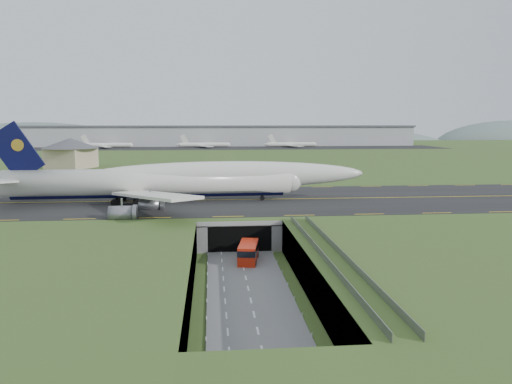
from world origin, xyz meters
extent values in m
plane|color=#364E1F|center=(0.00, 0.00, 0.00)|extent=(900.00, 900.00, 0.00)
cube|color=gray|center=(0.00, 0.00, 3.00)|extent=(800.00, 800.00, 6.00)
cube|color=slate|center=(0.00, -7.50, 0.10)|extent=(12.00, 75.00, 0.20)
cube|color=black|center=(0.00, 33.00, 6.09)|extent=(800.00, 44.00, 0.18)
cube|color=gray|center=(0.00, 19.00, 5.50)|extent=(16.00, 22.00, 1.00)
cube|color=gray|center=(-7.00, 19.00, 3.00)|extent=(2.00, 22.00, 6.00)
cube|color=gray|center=(7.00, 19.00, 3.00)|extent=(2.00, 22.00, 6.00)
cube|color=black|center=(0.00, 14.00, 2.50)|extent=(12.00, 12.00, 5.00)
cube|color=#A8A8A3|center=(0.00, 7.95, 5.60)|extent=(17.00, 0.50, 0.80)
cube|color=#A8A8A3|center=(11.00, -18.50, 5.80)|extent=(3.00, 53.00, 0.50)
cube|color=gray|center=(9.60, -18.50, 6.55)|extent=(0.06, 53.00, 1.00)
cube|color=gray|center=(12.40, -18.50, 6.55)|extent=(0.06, 53.00, 1.00)
cylinder|color=#A8A8A3|center=(11.00, -40.00, 2.80)|extent=(0.90, 0.90, 5.60)
cylinder|color=#A8A8A3|center=(11.00, -28.00, 2.80)|extent=(0.90, 0.90, 5.60)
cylinder|color=#A8A8A3|center=(11.00, -16.00, 2.80)|extent=(0.90, 0.90, 5.60)
cylinder|color=#A8A8A3|center=(11.00, -4.00, 2.80)|extent=(0.90, 0.90, 5.60)
cylinder|color=silver|center=(-18.87, 30.85, 10.87)|extent=(63.98, 7.74, 6.01)
sphere|color=silver|center=(13.04, 31.72, 10.87)|extent=(6.05, 6.05, 5.89)
ellipsoid|color=silver|center=(-1.64, 31.32, 12.23)|extent=(65.00, 7.28, 6.31)
ellipsoid|color=black|center=(12.10, 31.69, 11.63)|extent=(4.28, 2.74, 2.10)
cylinder|color=black|center=(-18.87, 30.85, 8.53)|extent=(60.69, 4.17, 2.52)
cube|color=silver|center=(-17.40, 45.92, 9.94)|extent=(19.18, 27.87, 2.53)
cube|color=silver|center=(-48.16, 37.10, 12.28)|extent=(8.39, 11.13, 0.96)
cube|color=silver|center=(-16.59, 15.89, 9.94)|extent=(20.32, 27.41, 2.53)
cube|color=silver|center=(-47.78, 23.02, 12.28)|extent=(8.77, 11.07, 0.96)
cube|color=black|center=(-47.50, 30.08, 17.92)|extent=(11.95, 0.89, 13.29)
cylinder|color=gold|center=(-47.03, 30.09, 19.32)|extent=(2.65, 0.73, 2.63)
cylinder|color=slate|center=(-18.43, 39.79, 7.02)|extent=(4.96, 3.23, 3.10)
cylinder|color=slate|center=(-23.14, 49.52, 7.02)|extent=(4.96, 3.23, 3.10)
cylinder|color=slate|center=(-17.95, 21.95, 7.02)|extent=(4.96, 3.23, 3.10)
cylinder|color=slate|center=(-22.12, 11.98, 7.02)|extent=(4.96, 3.23, 3.10)
cylinder|color=black|center=(6.65, 31.54, 6.70)|extent=(1.05, 0.50, 1.03)
cube|color=black|center=(-23.10, 30.74, 6.84)|extent=(5.81, 6.72, 1.31)
cube|color=red|center=(1.11, 1.41, 1.81)|extent=(4.27, 8.42, 3.21)
cube|color=black|center=(1.11, 1.41, 2.45)|extent=(4.35, 8.53, 1.07)
cube|color=black|center=(1.11, 1.41, 0.47)|extent=(3.97, 7.85, 0.54)
cylinder|color=black|center=(-0.70, -1.00, 0.59)|extent=(0.53, 1.01, 0.96)
cylinder|color=black|center=(0.17, 4.28, 0.59)|extent=(0.53, 1.01, 0.96)
cylinder|color=black|center=(2.05, -1.45, 0.59)|extent=(0.53, 1.01, 0.96)
cylinder|color=black|center=(2.92, 3.83, 0.59)|extent=(0.53, 1.01, 0.96)
cube|color=tan|center=(-60.63, 120.79, 10.00)|extent=(19.56, 19.56, 8.00)
cone|color=#4C4C51|center=(-60.63, 120.79, 16.00)|extent=(28.69, 28.69, 4.00)
cube|color=#B2B2B2|center=(0.00, 300.00, 13.50)|extent=(300.00, 22.00, 15.00)
cube|color=#4C4C51|center=(0.00, 300.00, 21.00)|extent=(302.00, 24.00, 1.20)
cube|color=black|center=(0.00, 270.00, 6.14)|extent=(320.00, 50.00, 0.08)
cylinder|color=silver|center=(-78.38, 275.00, 8.18)|extent=(34.00, 3.20, 3.20)
cylinder|color=silver|center=(-9.98, 275.00, 8.18)|extent=(34.00, 3.20, 3.20)
cylinder|color=silver|center=(52.66, 275.00, 8.18)|extent=(34.00, 3.20, 3.20)
ellipsoid|color=slate|center=(-180.00, 430.00, -4.00)|extent=(220.00, 77.00, 56.00)
ellipsoid|color=slate|center=(120.00, 430.00, -4.00)|extent=(260.00, 91.00, 44.00)
camera|label=1|loc=(-5.17, -82.97, 24.34)|focal=35.00mm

